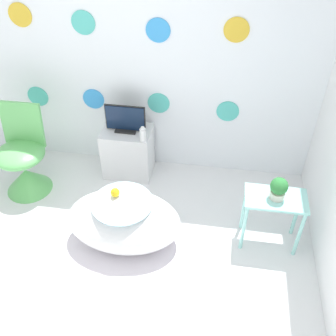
# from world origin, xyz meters

# --- Properties ---
(ground_plane) EXTENTS (12.00, 12.00, 0.00)m
(ground_plane) POSITION_xyz_m (0.00, 0.00, 0.00)
(ground_plane) COLOR white
(wall_back_dotted) EXTENTS (4.73, 0.05, 2.60)m
(wall_back_dotted) POSITION_xyz_m (0.00, 1.85, 1.30)
(wall_back_dotted) COLOR white
(wall_back_dotted) RESTS_ON ground_plane
(rug) EXTENTS (1.34, 0.68, 0.01)m
(rug) POSITION_xyz_m (0.19, 0.61, 0.00)
(rug) COLOR silver
(rug) RESTS_ON ground_plane
(bathtub) EXTENTS (0.99, 0.64, 0.48)m
(bathtub) POSITION_xyz_m (0.20, 0.69, 0.24)
(bathtub) COLOR white
(bathtub) RESTS_ON ground_plane
(rubber_duck) EXTENTS (0.08, 0.08, 0.09)m
(rubber_duck) POSITION_xyz_m (0.14, 0.74, 0.52)
(rubber_duck) COLOR yellow
(rubber_duck) RESTS_ON bathtub
(chair) EXTENTS (0.48, 0.48, 0.90)m
(chair) POSITION_xyz_m (-0.93, 1.20, 0.29)
(chair) COLOR #66C166
(chair) RESTS_ON ground_plane
(tv_cabinet) EXTENTS (0.50, 0.36, 0.53)m
(tv_cabinet) POSITION_xyz_m (0.02, 1.62, 0.27)
(tv_cabinet) COLOR silver
(tv_cabinet) RESTS_ON ground_plane
(tv) EXTENTS (0.40, 0.12, 0.29)m
(tv) POSITION_xyz_m (0.02, 1.62, 0.66)
(tv) COLOR black
(tv) RESTS_ON tv_cabinet
(vase) EXTENTS (0.06, 0.06, 0.15)m
(vase) POSITION_xyz_m (0.22, 1.49, 0.60)
(vase) COLOR white
(vase) RESTS_ON tv_cabinet
(side_table) EXTENTS (0.51, 0.29, 0.54)m
(side_table) POSITION_xyz_m (1.46, 0.87, 0.42)
(side_table) COLOR #99E0D8
(side_table) RESTS_ON ground_plane
(potted_plant_left) EXTENTS (0.14, 0.14, 0.20)m
(potted_plant_left) POSITION_xyz_m (1.46, 0.87, 0.64)
(potted_plant_left) COLOR beige
(potted_plant_left) RESTS_ON side_table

